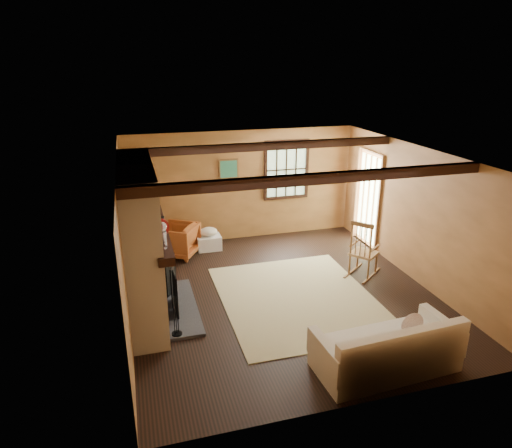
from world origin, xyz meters
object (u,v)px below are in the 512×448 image
object	(u,v)px
fireplace	(144,249)
armchair	(178,240)
rocking_chair	(363,252)
sofa	(388,352)
laundry_basket	(209,242)

from	to	relation	value
fireplace	armchair	size ratio (longest dim) A/B	3.27
rocking_chair	sofa	world-z (taller)	rocking_chair
fireplace	laundry_basket	world-z (taller)	fireplace
fireplace	sofa	xyz separation A→B (m)	(2.88, -2.27, -0.84)
laundry_basket	armchair	bearing A→B (deg)	-167.49
fireplace	rocking_chair	bearing A→B (deg)	4.65
fireplace	armchair	xyz separation A→B (m)	(0.72, 2.14, -0.77)
sofa	laundry_basket	bearing A→B (deg)	104.88
armchair	laundry_basket	bearing A→B (deg)	133.81
fireplace	laundry_basket	bearing A→B (deg)	59.04
sofa	armchair	world-z (taller)	sofa
rocking_chair	sofa	xyz separation A→B (m)	(-1.02, -2.59, -0.19)
rocking_chair	laundry_basket	bearing A→B (deg)	13.66
rocking_chair	sofa	size ratio (longest dim) A/B	0.57
rocking_chair	armchair	distance (m)	3.67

